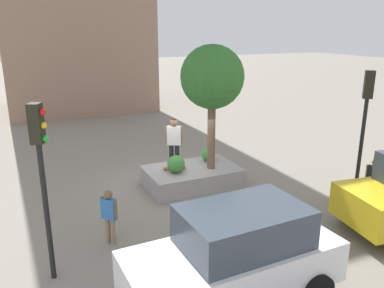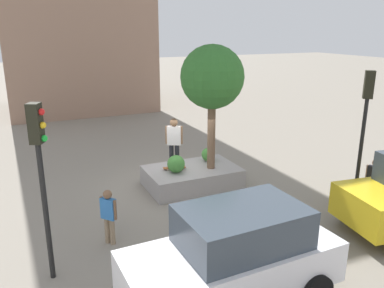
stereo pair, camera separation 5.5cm
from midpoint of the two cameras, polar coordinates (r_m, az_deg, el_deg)
ground_plane at (r=14.52m, az=-2.53°, el=-5.88°), size 120.00×120.00×0.00m
planter_ledge at (r=14.27m, az=-0.11°, el=-4.79°), size 3.28×2.08×0.69m
plaza_tree at (r=13.42m, az=2.83°, el=9.55°), size 2.17×2.17×4.34m
boxwood_shrub at (r=14.82m, az=2.24°, el=-1.53°), size 0.51×0.51×0.51m
hedge_clump at (r=13.64m, az=-2.44°, el=-2.91°), size 0.62×0.62×0.62m
skateboard at (r=14.02m, az=-2.67°, el=-3.46°), size 0.83×0.38×0.07m
skateboarder at (r=13.69m, az=-2.73°, el=0.65°), size 0.55×0.40×1.78m
police_car at (r=8.40m, az=6.18°, el=-15.79°), size 4.55×2.22×2.09m
traffic_light_corner at (r=8.88m, az=-21.20°, el=-2.56°), size 0.37×0.36×4.08m
traffic_light_median at (r=13.36m, az=23.71°, el=3.95°), size 0.37×0.37×4.30m
bystander_watching at (r=10.63m, az=-12.08°, el=-9.80°), size 0.39×0.43×1.53m
passerby_with_bag at (r=13.64m, az=24.80°, el=-4.72°), size 0.35×0.51×1.64m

